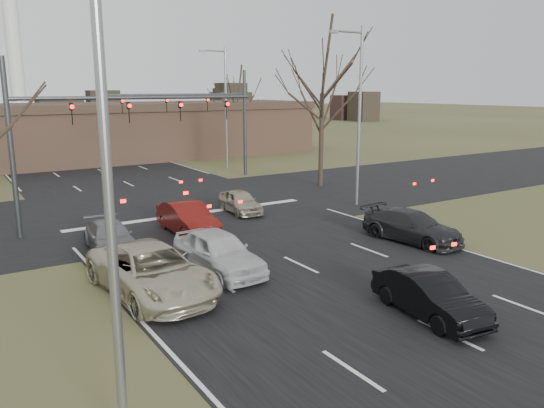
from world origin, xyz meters
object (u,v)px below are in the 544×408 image
Objects in this scene: car_red_ahead at (188,219)px; mast_arm_far at (211,111)px; car_white_sedan at (218,252)px; car_black_hatch at (429,295)px; car_charcoal_sedan at (412,226)px; streetlight_left at (117,154)px; car_silver_suv at (152,271)px; building at (101,132)px; car_silver_ahead at (240,201)px; streetlight_right_far at (224,101)px; car_grey_ahead at (110,237)px; mast_arm_near at (86,123)px; streetlight_right_near at (357,108)px.

mast_arm_far is at bearing 60.59° from car_red_ahead.
mast_arm_far is 2.40× the size of car_white_sedan.
car_charcoal_sedan is at bearing 54.11° from car_black_hatch.
streetlight_left reaches higher than car_silver_suv.
building is at bearing 83.59° from car_red_ahead.
car_charcoal_sedan is 1.29× the size of car_silver_ahead.
streetlight_right_far is at bearing 58.74° from car_red_ahead.
streetlight_right_far is at bearing 54.62° from car_grey_ahead.
streetlight_left is 2.16× the size of car_white_sedan.
car_silver_suv is 8.77m from car_black_hatch.
car_charcoal_sedan is at bearing -22.32° from car_grey_ahead.
car_silver_ahead is at bearing 53.34° from car_white_sedan.
car_white_sedan is 1.27× the size of car_silver_ahead.
streetlight_left is 1.00× the size of streetlight_right_far.
car_silver_suv is (-11.99, -19.73, -4.21)m from mast_arm_far.
car_silver_suv reaches higher than car_silver_ahead.
building is at bearing 73.87° from mast_arm_near.
car_red_ahead is 1.21× the size of car_silver_ahead.
streetlight_right_near is (14.05, -3.00, 0.51)m from mast_arm_near.
car_silver_suv is at bearing 171.71° from car_charcoal_sedan.
mast_arm_near is 3.06× the size of car_black_hatch.
mast_arm_near is 10.21m from car_white_sedan.
streetlight_left is 9.20m from car_silver_suv.
mast_arm_near is 2.73× the size of car_red_ahead.
car_silver_ahead is (-3.68, 8.94, -0.06)m from car_charcoal_sedan.
car_grey_ahead is (-6.10, 11.59, -0.05)m from car_black_hatch.
streetlight_left is 17.17m from car_charcoal_sedan.
building is at bearing 75.55° from streetlight_left.
car_charcoal_sedan reaches higher than car_grey_ahead.
car_charcoal_sedan is at bearing -5.73° from car_silver_suv.
streetlight_right_far is 28.55m from car_silver_suv.
streetlight_right_near is 8.37m from car_silver_ahead.
car_white_sedan is 9.11m from car_charcoal_sedan.
mast_arm_near is at bearing -106.13° from building.
car_silver_suv is at bearing -121.30° from mast_arm_far.
streetlight_right_near reaches higher than car_white_sedan.
mast_arm_near is 2.62× the size of car_white_sedan.
car_charcoal_sedan is at bearing -41.47° from mast_arm_near.
mast_arm_near is at bearing 167.95° from streetlight_right_near.
streetlight_right_far is 26.52m from car_white_sedan.
mast_arm_far is 3.05× the size of car_silver_ahead.
car_black_hatch is 1.09× the size of car_silver_ahead.
car_grey_ahead is (-14.92, -18.23, -4.98)m from streetlight_right_far.
building is 3.81× the size of mast_arm_far.
car_red_ahead is at bearing -45.39° from mast_arm_near.
car_charcoal_sedan reaches higher than car_black_hatch.
car_charcoal_sedan is at bearing -38.42° from car_red_ahead.
mast_arm_near is 17.38m from streetlight_left.
car_charcoal_sedan is (11.29, -9.98, -4.39)m from mast_arm_near.
car_black_hatch is (-8.32, -12.82, -4.93)m from streetlight_right_near.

